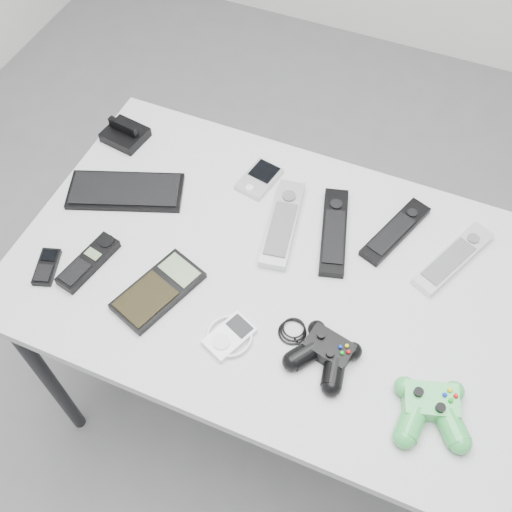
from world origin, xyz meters
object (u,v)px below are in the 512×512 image
at_px(pda, 259,179).
at_px(desk, 273,284).
at_px(remote_silver_b, 453,258).
at_px(mp3_player, 229,336).
at_px(remote_black_a, 334,231).
at_px(controller_black, 325,353).
at_px(cordless_handset, 88,262).
at_px(remote_silver_a, 283,223).
at_px(pda_keyboard, 126,191).
at_px(mobile_phone, 47,267).
at_px(controller_green, 431,409).
at_px(remote_black_b, 396,231).
at_px(calculator, 158,290).

bearing_deg(pda, desk, -49.29).
bearing_deg(remote_silver_b, mp3_player, -111.39).
distance_m(remote_black_a, remote_silver_b, 0.25).
xyz_separation_m(pda, controller_black, (0.28, -0.36, 0.01)).
xyz_separation_m(desk, remote_silver_b, (0.33, 0.16, 0.07)).
bearing_deg(controller_black, mp3_player, -157.68).
relative_size(desk, cordless_handset, 7.29).
bearing_deg(remote_silver_a, pda, 123.93).
bearing_deg(cordless_handset, pda_keyboard, 109.57).
height_order(mobile_phone, controller_green, controller_green).
height_order(mobile_phone, controller_black, controller_black).
bearing_deg(remote_black_a, pda, 143.86).
xyz_separation_m(desk, cordless_handset, (-0.35, -0.14, 0.07)).
bearing_deg(mp3_player, remote_black_b, 81.38).
xyz_separation_m(remote_silver_a, remote_black_b, (0.23, 0.08, -0.00)).
xyz_separation_m(desk, pda, (-0.12, 0.21, 0.07)).
height_order(pda_keyboard, pda, pda).
bearing_deg(cordless_handset, mobile_phone, -139.54).
bearing_deg(remote_silver_b, remote_silver_a, -146.80).
relative_size(pda, remote_silver_b, 0.49).
bearing_deg(controller_green, remote_black_b, 96.75).
height_order(cordless_handset, controller_black, controller_black).
relative_size(pda_keyboard, cordless_handset, 1.75).
bearing_deg(mp3_player, mobile_phone, -156.75).
xyz_separation_m(remote_black_b, calculator, (-0.40, -0.33, -0.00)).
height_order(pda_keyboard, remote_silver_a, remote_silver_a).
relative_size(remote_silver_a, mp3_player, 2.41).
bearing_deg(controller_green, mp3_player, 163.14).
relative_size(remote_silver_a, remote_black_a, 1.03).
bearing_deg(cordless_handset, remote_silver_b, 35.32).
relative_size(remote_silver_b, controller_black, 1.04).
relative_size(cordless_handset, mp3_player, 1.53).
bearing_deg(controller_green, desk, 136.90).
bearing_deg(pda, pda_keyboard, -139.66).
height_order(desk, mp3_player, mp3_player).
height_order(desk, remote_black_a, remote_black_a).
bearing_deg(controller_green, pda, 124.35).
distance_m(pda, remote_black_b, 0.33).
distance_m(remote_silver_a, controller_black, 0.32).
xyz_separation_m(remote_black_a, remote_silver_b, (0.25, 0.03, -0.00)).
distance_m(remote_silver_a, remote_silver_b, 0.36).
bearing_deg(remote_black_b, pda_keyboard, -147.87).
bearing_deg(mobile_phone, remote_black_b, 11.67).
height_order(pda_keyboard, mp3_player, mp3_player).
relative_size(remote_silver_a, mobile_phone, 2.64).
relative_size(remote_black_a, controller_green, 1.57).
height_order(calculator, controller_black, controller_black).
distance_m(pda_keyboard, calculator, 0.28).
distance_m(remote_black_b, mobile_phone, 0.73).
bearing_deg(remote_black_a, pda_keyboard, 173.20).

